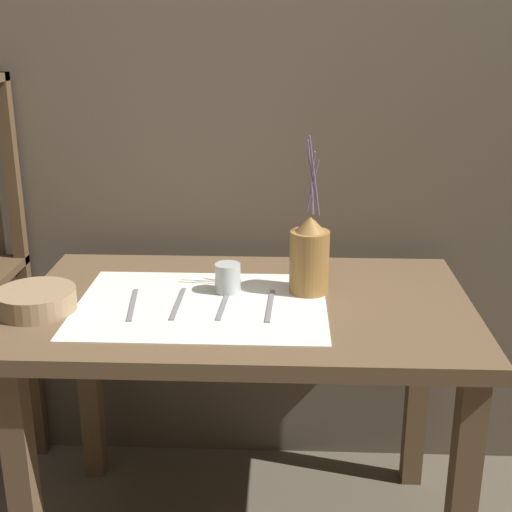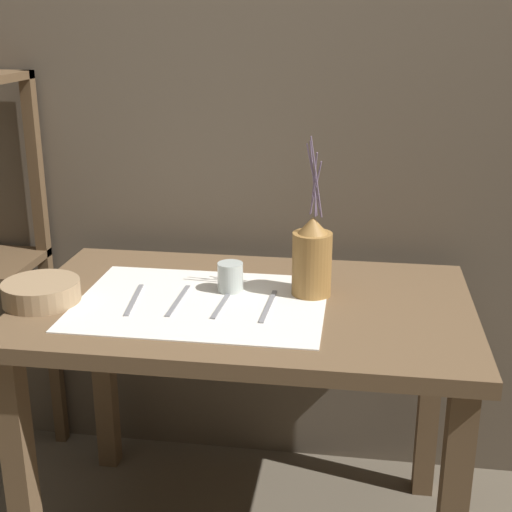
% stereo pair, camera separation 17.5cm
% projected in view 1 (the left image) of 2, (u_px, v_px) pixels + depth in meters
% --- Properties ---
extents(stone_wall_back, '(7.00, 0.06, 2.40)m').
position_uv_depth(stone_wall_back, '(254.00, 91.00, 2.08)').
color(stone_wall_back, brown).
rests_on(stone_wall_back, ground_plane).
extents(wooden_table, '(1.13, 0.70, 0.73)m').
position_uv_depth(wooden_table, '(246.00, 339.00, 1.83)').
color(wooden_table, brown).
rests_on(wooden_table, ground_plane).
extents(linen_cloth, '(0.62, 0.45, 0.00)m').
position_uv_depth(linen_cloth, '(202.00, 305.00, 1.77)').
color(linen_cloth, white).
rests_on(linen_cloth, wooden_table).
extents(pitcher_with_flowers, '(0.10, 0.10, 0.41)m').
position_uv_depth(pitcher_with_flowers, '(309.00, 257.00, 1.82)').
color(pitcher_with_flowers, olive).
rests_on(pitcher_with_flowers, wooden_table).
extents(wooden_bowl, '(0.19, 0.19, 0.05)m').
position_uv_depth(wooden_bowl, '(36.00, 300.00, 1.73)').
color(wooden_bowl, '#9E7F5B').
rests_on(wooden_bowl, wooden_table).
extents(glass_tumbler_near, '(0.07, 0.07, 0.08)m').
position_uv_depth(glass_tumbler_near, '(228.00, 278.00, 1.83)').
color(glass_tumbler_near, '#B7C1BC').
rests_on(glass_tumbler_near, wooden_table).
extents(knife_center, '(0.04, 0.20, 0.00)m').
position_uv_depth(knife_center, '(133.00, 304.00, 1.76)').
color(knife_center, gray).
rests_on(knife_center, wooden_table).
extents(fork_inner, '(0.01, 0.20, 0.00)m').
position_uv_depth(fork_inner, '(178.00, 303.00, 1.77)').
color(fork_inner, gray).
rests_on(fork_inner, wooden_table).
extents(spoon_outer, '(0.03, 0.22, 0.02)m').
position_uv_depth(spoon_outer, '(227.00, 294.00, 1.82)').
color(spoon_outer, gray).
rests_on(spoon_outer, wooden_table).
extents(fork_outer, '(0.02, 0.20, 0.00)m').
position_uv_depth(fork_outer, '(270.00, 305.00, 1.75)').
color(fork_outer, gray).
rests_on(fork_outer, wooden_table).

